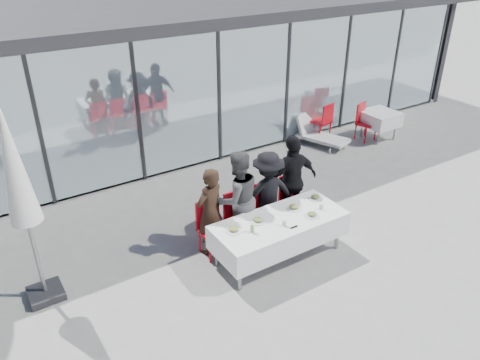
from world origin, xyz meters
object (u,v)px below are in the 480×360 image
at_px(folded_eyeglasses, 294,227).
at_px(dining_table, 279,230).
at_px(spare_chair_b, 324,119).
at_px(plate_d, 316,197).
at_px(diner_b, 237,198).
at_px(diner_a, 210,212).
at_px(diner_chair_b, 238,216).
at_px(plate_c, 294,207).
at_px(plate_b, 258,220).
at_px(juice_bottle, 252,228).
at_px(diner_chair_a, 211,225).
at_px(lounger, 318,134).
at_px(spare_chair_a, 364,120).
at_px(plate_extra, 312,215).
at_px(diner_d, 292,181).
at_px(market_umbrella, 18,182).
at_px(diner_c, 268,193).
at_px(diner_chair_d, 292,197).
at_px(diner_chair_c, 268,205).
at_px(plate_a, 234,230).
at_px(spare_table_right, 380,119).

bearing_deg(folded_eyeglasses, dining_table, 98.92).
bearing_deg(spare_chair_b, plate_d, -133.67).
distance_m(diner_b, folded_eyeglasses, 1.15).
height_order(diner_a, folded_eyeglasses, diner_a).
height_order(diner_chair_b, plate_c, diner_chair_b).
distance_m(plate_b, juice_bottle, 0.32).
distance_m(diner_chair_b, spare_chair_b, 5.20).
relative_size(diner_chair_a, spare_chair_b, 1.00).
distance_m(folded_eyeglasses, spare_chair_b, 5.55).
bearing_deg(lounger, juice_bottle, -141.88).
relative_size(diner_chair_b, plate_b, 3.82).
height_order(plate_d, spare_chair_a, spare_chair_a).
bearing_deg(plate_extra, diner_a, 145.18).
bearing_deg(lounger, folded_eyeglasses, -135.41).
height_order(diner_a, plate_b, diner_a).
height_order(diner_d, folded_eyeglasses, diner_d).
bearing_deg(juice_bottle, lounger, 38.12).
xyz_separation_m(diner_a, plate_d, (1.81, -0.56, -0.02)).
height_order(diner_a, diner_d, diner_d).
bearing_deg(spare_chair_b, market_umbrella, -162.62).
distance_m(diner_d, plate_d, 0.58).
distance_m(diner_c, spare_chair_b, 4.67).
distance_m(diner_chair_b, plate_d, 1.41).
bearing_deg(plate_extra, diner_chair_a, 145.60).
bearing_deg(dining_table, diner_chair_d, 41.40).
bearing_deg(spare_chair_a, diner_chair_d, -152.11).
height_order(diner_chair_d, market_umbrella, market_umbrella).
bearing_deg(diner_chair_d, folded_eyeglasses, -127.12).
bearing_deg(diner_a, diner_d, 163.46).
bearing_deg(plate_c, diner_chair_a, 154.72).
height_order(diner_chair_a, spare_chair_a, same).
height_order(diner_chair_c, diner_chair_d, same).
relative_size(diner_a, lounger, 1.09).
height_order(spare_chair_a, lounger, spare_chair_a).
bearing_deg(plate_d, plate_extra, -136.04).
height_order(diner_chair_d, folded_eyeglasses, diner_chair_d).
relative_size(diner_a, plate_a, 6.20).
relative_size(market_umbrella, lounger, 2.06).
distance_m(diner_chair_a, diner_chair_d, 1.73).
relative_size(diner_d, spare_table_right, 2.04).
bearing_deg(plate_b, diner_d, 27.96).
height_order(diner_d, plate_extra, diner_d).
xyz_separation_m(plate_d, plate_extra, (-0.42, -0.41, 0.00)).
bearing_deg(diner_chair_a, plate_a, -84.52).
bearing_deg(market_umbrella, diner_a, -7.10).
relative_size(diner_chair_d, spare_chair_b, 1.00).
relative_size(diner_chair_a, spare_table_right, 1.13).
height_order(diner_d, diner_chair_d, diner_d).
relative_size(plate_a, juice_bottle, 1.76).
bearing_deg(plate_a, spare_table_right, 22.92).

